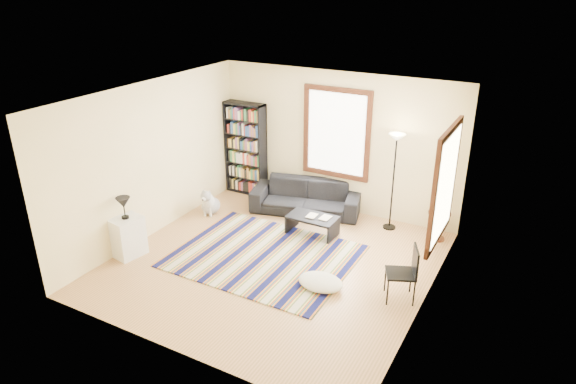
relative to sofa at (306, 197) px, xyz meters
The scene contains 21 objects.
floor 2.13m from the sofa, 78.07° to the right, with size 5.00×5.00×0.10m, color tan.
ceiling 3.29m from the sofa, 78.07° to the right, with size 5.00×5.00×0.10m, color white.
wall_back 1.27m from the sofa, 49.10° to the left, with size 5.00×0.10×2.80m, color #FAE1A9.
wall_front 4.75m from the sofa, 84.62° to the right, with size 5.00×0.10×2.80m, color #FAE1A9.
wall_left 3.14m from the sofa, 135.92° to the right, with size 0.10×5.00×2.80m, color #FAE1A9.
wall_right 3.78m from the sofa, 34.50° to the right, with size 0.10×5.00×2.80m, color #FAE1A9.
window_back 1.42m from the sofa, 44.12° to the left, with size 1.20×0.06×1.60m, color white.
window_right 3.41m from the sofa, 23.30° to the right, with size 0.06×1.20×1.60m, color white.
rug 1.99m from the sofa, 84.49° to the right, with size 2.96×2.37×0.02m, color #0D1041.
sofa is the anchor object (origin of this frame).
bookshelf 1.76m from the sofa, behind, with size 0.90×0.30×2.00m, color black.
coffee_table 1.00m from the sofa, 56.31° to the right, with size 0.90×0.50×0.36m, color black.
book_a 0.94m from the sofa, 61.37° to the right, with size 0.23×0.17×0.02m, color beige.
book_b 1.05m from the sofa, 47.94° to the right, with size 0.18×0.24×0.02m, color beige.
floor_cushion 2.75m from the sofa, 58.43° to the right, with size 0.72×0.54×0.18m, color beige.
floor_lamp 1.84m from the sofa, ahead, with size 0.30×0.30×1.86m, color black, non-canonical shape.
side_table 2.63m from the sofa, ahead, with size 0.40×0.40×0.54m, color #472211.
folding_chair 3.30m from the sofa, 38.36° to the right, with size 0.42×0.40×0.86m, color black.
white_cabinet 3.55m from the sofa, 121.75° to the right, with size 0.38×0.50×0.70m, color white.
table_lamp 3.59m from the sofa, 121.75° to the right, with size 0.24×0.24×0.38m, color black, non-canonical shape.
dog 1.92m from the sofa, 148.68° to the right, with size 0.39×0.55×0.55m, color #B8B8B8, non-canonical shape.
Camera 1 is at (3.78, -6.41, 4.51)m, focal length 32.00 mm.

